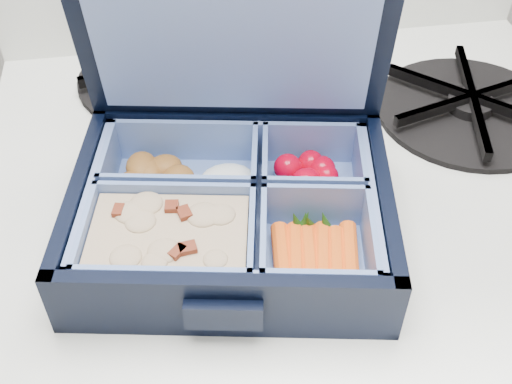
{
  "coord_description": "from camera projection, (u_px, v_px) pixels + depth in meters",
  "views": [
    {
      "loc": [
        0.02,
        1.25,
        1.32
      ],
      "look_at": [
        0.08,
        1.62,
        0.96
      ],
      "focal_mm": 45.0,
      "sensor_mm": 36.0,
      "label": 1
    }
  ],
  "objects": [
    {
      "name": "fork",
      "position": [
        295.0,
        116.0,
        0.66
      ],
      "size": [
        0.17,
        0.14,
        0.01
      ],
      "primitive_type": null,
      "rotation": [
        0.0,
        0.0,
        -0.89
      ],
      "color": "#9998AC",
      "rests_on": "stove"
    },
    {
      "name": "bento_box",
      "position": [
        231.0,
        212.0,
        0.52
      ],
      "size": [
        0.28,
        0.24,
        0.06
      ],
      "primitive_type": null,
      "rotation": [
        0.0,
        0.0,
        -0.18
      ],
      "color": "black",
      "rests_on": "stove"
    },
    {
      "name": "burner_grate",
      "position": [
        471.0,
        102.0,
        0.66
      ],
      "size": [
        0.24,
        0.24,
        0.03
      ],
      "primitive_type": "cylinder",
      "rotation": [
        0.0,
        0.0,
        0.28
      ],
      "color": "black",
      "rests_on": "stove"
    },
    {
      "name": "burner_grate_rear",
      "position": [
        161.0,
        72.0,
        0.7
      ],
      "size": [
        0.22,
        0.22,
        0.02
      ],
      "primitive_type": "cylinder",
      "rotation": [
        0.0,
        0.0,
        0.22
      ],
      "color": "black",
      "rests_on": "stove"
    }
  ]
}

